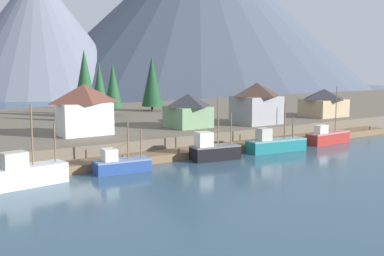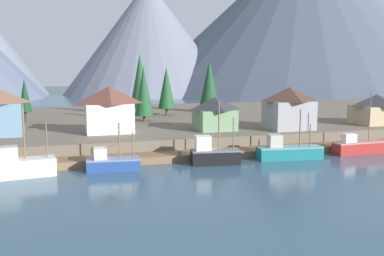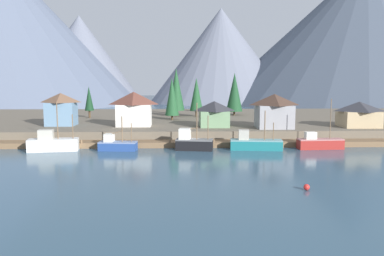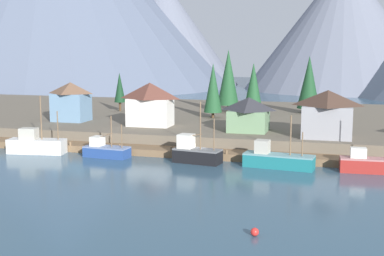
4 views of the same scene
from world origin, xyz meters
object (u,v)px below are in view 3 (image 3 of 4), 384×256
(fishing_boat_red, at_px, (319,143))
(conifer_mid_right, at_px, (234,92))
(fishing_boat_black, at_px, (193,142))
(house_green, at_px, (214,114))
(conifer_mid_left, at_px, (196,94))
(channel_buoy, at_px, (307,187))
(house_grey, at_px, (274,111))
(conifer_near_right, at_px, (176,89))
(fishing_boat_blue, at_px, (117,145))
(house_tan, at_px, (359,114))
(fishing_boat_white, at_px, (52,143))
(fishing_boat_teal, at_px, (255,143))
(house_white, at_px, (134,109))
(conifer_near_left, at_px, (172,97))
(house_blue, at_px, (61,109))
(conifer_back_left, at_px, (89,99))

(fishing_boat_red, distance_m, conifer_mid_right, 41.33)
(fishing_boat_black, xyz_separation_m, house_green, (4.98, 13.72, 3.90))
(conifer_mid_left, bearing_deg, channel_buoy, -80.83)
(house_grey, height_order, conifer_near_right, conifer_near_right)
(fishing_boat_blue, xyz_separation_m, house_grey, (30.49, 10.80, 5.07))
(house_tan, bearing_deg, fishing_boat_white, -168.24)
(fishing_boat_teal, height_order, house_tan, house_tan)
(conifer_mid_left, bearing_deg, fishing_boat_black, -93.41)
(house_white, distance_m, conifer_near_left, 15.25)
(house_green, bearing_deg, fishing_boat_teal, -66.14)
(fishing_boat_red, distance_m, channel_buoy, 28.36)
(fishing_boat_red, relative_size, house_tan, 1.15)
(house_blue, distance_m, conifer_near_left, 26.23)
(conifer_back_left, bearing_deg, conifer_near_left, -14.49)
(house_blue, relative_size, conifer_mid_right, 0.60)
(fishing_boat_red, relative_size, conifer_back_left, 1.12)
(fishing_boat_white, bearing_deg, conifer_near_right, 52.23)
(fishing_boat_white, distance_m, fishing_boat_red, 47.48)
(fishing_boat_red, distance_m, house_grey, 13.08)
(fishing_boat_blue, height_order, house_blue, house_blue)
(house_blue, xyz_separation_m, conifer_back_left, (2.31, 16.59, 1.35))
(house_white, bearing_deg, house_green, -3.83)
(fishing_boat_white, bearing_deg, fishing_boat_teal, -7.71)
(fishing_boat_white, relative_size, conifer_near_right, 0.69)
(conifer_mid_left, xyz_separation_m, conifer_mid_right, (10.65, 3.60, 0.47))
(fishing_boat_red, xyz_separation_m, conifer_near_left, (-27.05, 27.41, 7.11))
(fishing_boat_white, bearing_deg, house_green, 17.27)
(fishing_boat_black, bearing_deg, conifer_near_left, 106.93)
(house_green, xyz_separation_m, conifer_near_right, (-8.17, 23.39, 4.42))
(house_blue, height_order, conifer_near_left, conifer_near_left)
(fishing_boat_teal, distance_m, conifer_back_left, 49.95)
(fishing_boat_blue, xyz_separation_m, house_tan, (48.70, 12.12, 4.22))
(conifer_near_right, bearing_deg, house_green, -70.75)
(house_white, xyz_separation_m, conifer_mid_left, (14.15, 21.25, 2.12))
(fishing_boat_teal, relative_size, conifer_back_left, 1.16)
(conifer_near_left, distance_m, conifer_back_left, 22.10)
(fishing_boat_white, height_order, channel_buoy, fishing_boat_white)
(house_tan, height_order, channel_buoy, house_tan)
(fishing_boat_red, distance_m, house_green, 22.72)
(fishing_boat_teal, xyz_separation_m, channel_buoy, (1.08, -25.81, -0.77))
(house_green, height_order, conifer_near_right, conifer_near_right)
(house_tan, relative_size, conifer_near_left, 0.76)
(fishing_boat_black, height_order, fishing_boat_teal, fishing_boat_black)
(fishing_boat_black, bearing_deg, conifer_back_left, 135.88)
(conifer_mid_right, height_order, channel_buoy, conifer_mid_right)
(conifer_near_left, bearing_deg, channel_buoy, -73.08)
(house_grey, height_order, house_white, house_white)
(house_tan, bearing_deg, fishing_boat_teal, -152.97)
(house_green, xyz_separation_m, conifer_back_left, (-30.53, 19.60, 2.17))
(fishing_boat_blue, distance_m, house_white, 15.67)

